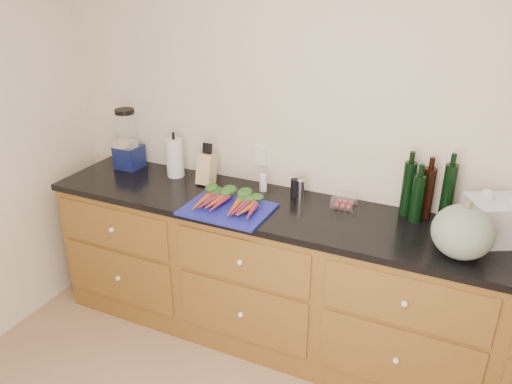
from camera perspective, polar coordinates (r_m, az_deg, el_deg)
The scene contains 15 objects.
wall_back at distance 2.98m, azimuth 11.46°, elevation 5.77°, with size 4.10×0.05×2.60m, color beige.
cabinets at distance 3.07m, azimuth 8.61°, elevation -11.21°, with size 3.60×0.64×0.90m.
countertop at distance 2.83m, azimuth 9.22°, elevation -3.40°, with size 3.64×0.62×0.04m, color black.
cutting_board at distance 2.89m, azimuth -3.28°, elevation -1.97°, with size 0.49×0.37×0.01m, color #161B97.
carrots at distance 2.91m, azimuth -2.88°, elevation -1.08°, with size 0.40×0.29×0.06m.
squash at distance 2.58m, azimuth 22.57°, elevation -4.23°, with size 0.29×0.29×0.26m, color slate.
blender_appliance at distance 3.56m, azimuth -14.46°, elevation 5.50°, with size 0.16×0.16×0.42m.
paper_towel at distance 3.36m, azimuth -9.26°, elevation 3.88°, with size 0.11×0.11×0.26m, color silver.
knife_block at distance 3.23m, azimuth -5.67°, elevation 2.66°, with size 0.10×0.10×0.20m, color tan.
grinder_salt at distance 3.12m, azimuth 0.84°, elevation 1.07°, with size 0.05×0.05×0.11m, color white.
grinder_pepper at distance 3.04m, azimuth 4.40°, elevation 0.48°, with size 0.05×0.05×0.11m, color black.
canister_chrome at distance 3.03m, azimuth 5.13°, elevation 0.34°, with size 0.05×0.05×0.11m, color silver.
tomato_box at distance 2.96m, azimuth 10.03°, elevation -1.09°, with size 0.13×0.11×0.06m, color white.
bottles at distance 2.88m, azimuth 18.80°, elevation -0.14°, with size 0.28×0.14×0.33m.
grocery_bag at distance 2.82m, azimuth 25.84°, elevation -2.90°, with size 0.30×0.24×0.22m, color silver, non-canonical shape.
Camera 1 is at (0.63, -1.14, 2.22)m, focal length 35.00 mm.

